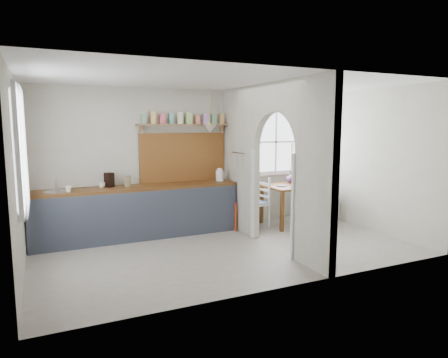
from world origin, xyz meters
name	(u,v)px	position (x,y,z in m)	size (l,w,h in m)	color
floor	(229,250)	(0.00, 0.00, 0.00)	(5.80, 3.20, 0.01)	gray
ceiling	(230,81)	(0.00, 0.00, 2.60)	(5.80, 3.20, 0.01)	beige
walls	(230,168)	(0.00, 0.00, 1.30)	(5.81, 3.21, 2.60)	beige
partition	(267,156)	(0.70, 0.06, 1.45)	(0.12, 3.20, 2.60)	beige
kitchen_window	(18,150)	(-2.87, 0.00, 1.65)	(0.10, 1.16, 1.50)	white
nook_window	(276,142)	(1.80, 1.56, 1.60)	(1.76, 0.10, 1.30)	white
counter	(138,211)	(-1.13, 1.33, 0.46)	(3.50, 0.60, 0.90)	brown
sink	(56,192)	(-2.43, 1.30, 0.89)	(0.40, 0.40, 0.02)	silver
backsplash	(183,157)	(-0.20, 1.58, 1.35)	(1.65, 0.03, 0.90)	brown
shelf	(184,121)	(-0.21, 1.49, 2.01)	(1.75, 0.20, 0.21)	#8B6344
pendant_lamp	(210,129)	(0.15, 1.15, 1.88)	(0.26, 0.26, 0.16)	beige
utensil_rail	(239,153)	(0.61, 0.90, 1.45)	(0.02, 0.02, 0.50)	silver
dining_table	(296,204)	(1.90, 0.94, 0.39)	(1.26, 0.84, 0.78)	brown
chair_left	(254,203)	(1.01, 1.04, 0.49)	(0.44, 0.44, 0.97)	silver
chair_right	(328,199)	(2.77, 1.03, 0.41)	(0.38, 0.38, 0.82)	silver
kettle	(220,175)	(0.42, 1.31, 1.02)	(0.20, 0.16, 0.24)	white
mug_a	(68,189)	(-2.25, 1.16, 0.95)	(0.10, 0.10, 0.09)	white
mug_b	(102,185)	(-1.72, 1.40, 0.95)	(0.12, 0.12, 0.09)	beige
knife_block	(109,180)	(-1.58, 1.44, 1.02)	(0.11, 0.16, 0.24)	black
jar	(128,181)	(-1.29, 1.37, 0.99)	(0.11, 0.11, 0.18)	olive
towel_magenta	(235,216)	(0.58, 0.97, 0.28)	(0.02, 0.03, 0.53)	#A20F63
towel_orange	(236,218)	(0.58, 0.95, 0.25)	(0.02, 0.03, 0.51)	#BF4408
bowl	(312,183)	(2.19, 0.84, 0.82)	(0.32, 0.32, 0.08)	silver
table_cup	(298,184)	(1.80, 0.73, 0.83)	(0.09, 0.09, 0.08)	#689E6D
plate	(282,186)	(1.53, 0.89, 0.79)	(0.19, 0.19, 0.02)	#2E2A2A
vase	(292,178)	(1.96, 1.19, 0.89)	(0.21, 0.21, 0.22)	#60336A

